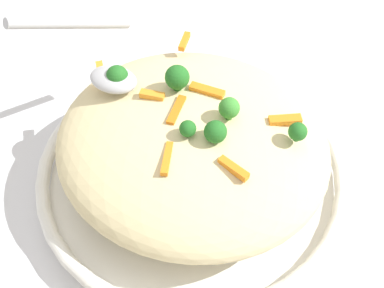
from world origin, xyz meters
name	(u,v)px	position (x,y,z in m)	size (l,w,h in m)	color
ground_plane	(192,180)	(0.00, 0.00, 0.00)	(2.40, 2.40, 0.00)	silver
serving_bowl	(192,171)	(0.00, 0.00, 0.02)	(0.37, 0.37, 0.04)	white
pasta_mound	(192,143)	(0.00, 0.00, 0.07)	(0.31, 0.29, 0.09)	beige
carrot_piece_0	(177,110)	(-0.02, 0.00, 0.12)	(0.04, 0.01, 0.01)	orange
carrot_piece_1	(163,157)	(0.00, -0.06, 0.12)	(0.04, 0.01, 0.01)	orange
carrot_piece_2	(233,168)	(0.06, -0.04, 0.12)	(0.03, 0.01, 0.01)	orange
carrot_piece_3	(101,71)	(-0.13, 0.02, 0.11)	(0.03, 0.01, 0.01)	orange
carrot_piece_4	(152,95)	(-0.05, 0.01, 0.12)	(0.03, 0.01, 0.01)	orange
carrot_piece_5	(206,90)	(0.00, 0.04, 0.12)	(0.04, 0.01, 0.01)	orange
carrot_piece_6	(285,120)	(0.09, 0.04, 0.11)	(0.03, 0.01, 0.01)	orange
carrot_piece_7	(184,41)	(-0.06, 0.11, 0.11)	(0.03, 0.01, 0.01)	orange
broccoli_floret_0	(229,108)	(0.04, 0.01, 0.13)	(0.02, 0.02, 0.03)	#377928
broccoli_floret_1	(215,132)	(0.03, -0.02, 0.13)	(0.02, 0.02, 0.03)	#205B1C
broccoli_floret_2	(117,77)	(-0.10, 0.01, 0.13)	(0.03, 0.03, 0.03)	#205B1C
broccoli_floret_3	(188,129)	(0.01, -0.03, 0.13)	(0.02, 0.02, 0.02)	#205B1C
broccoli_floret_4	(177,78)	(-0.03, 0.03, 0.13)	(0.03, 0.03, 0.03)	#205B1C
broccoli_floret_5	(298,132)	(0.11, 0.02, 0.12)	(0.02, 0.02, 0.02)	#205B1C
serving_spoon	(99,59)	(-0.12, 0.02, 0.14)	(0.13, 0.14, 0.08)	#B7B7BC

